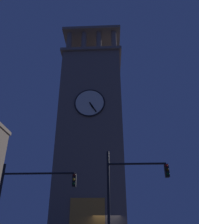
# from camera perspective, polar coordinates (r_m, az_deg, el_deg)

# --- Properties ---
(clocktower) EXTENTS (7.77, 8.56, 29.19)m
(clocktower) POSITION_cam_1_polar(r_m,az_deg,el_deg) (28.82, -1.85, -6.16)
(clocktower) COLOR #75665B
(clocktower) RESTS_ON ground_plane
(traffic_signal_near) EXTENTS (3.61, 0.41, 5.64)m
(traffic_signal_near) POSITION_cam_1_polar(r_m,az_deg,el_deg) (14.03, 7.11, -17.46)
(traffic_signal_near) COLOR black
(traffic_signal_near) RESTS_ON ground_plane
(traffic_signal_mid) EXTENTS (4.65, 0.41, 5.09)m
(traffic_signal_mid) POSITION_cam_1_polar(r_m,az_deg,el_deg) (15.34, -17.35, -18.11)
(traffic_signal_mid) COLOR black
(traffic_signal_mid) RESTS_ON ground_plane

